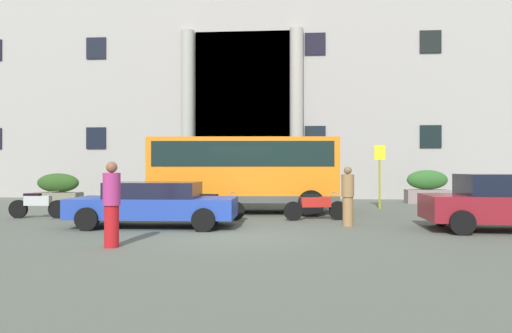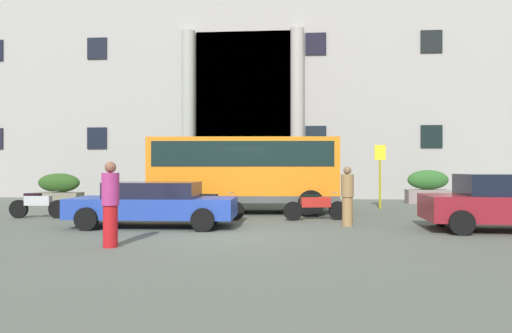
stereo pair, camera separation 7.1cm
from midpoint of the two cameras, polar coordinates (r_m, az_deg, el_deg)
ground_plane at (r=11.23m, az=-4.14°, el=-9.00°), size 80.00×64.00×0.12m
office_building_facade at (r=29.10m, az=0.88°, el=11.41°), size 37.41×9.61×14.99m
orange_minibus at (r=16.57m, az=-1.65°, el=-0.25°), size 6.83×3.04×2.74m
bus_stop_sign at (r=18.83m, az=15.33°, el=-0.35°), size 0.44×0.08×2.58m
hedge_planter_far_east at (r=22.21m, az=-7.77°, el=-2.44°), size 1.74×1.00×1.61m
hedge_planter_east at (r=24.07m, az=-23.93°, el=-2.51°), size 2.19×0.87×1.39m
hedge_planter_far_west at (r=22.38m, az=20.85°, el=-2.49°), size 1.95×0.77×1.56m
white_taxi_kerbside at (r=12.98m, az=-12.97°, el=-4.58°), size 4.59×1.97×1.26m
parked_estate_mid at (r=13.52m, az=28.96°, el=-3.99°), size 4.13×2.20×1.50m
motorcycle_near_kerb at (r=14.36m, az=7.31°, el=-4.98°), size 2.05×0.64×0.89m
scooter_by_planter at (r=14.46m, az=-5.53°, el=-4.96°), size 1.94×0.59×0.89m
motorcycle_far_end at (r=16.50m, az=-26.22°, el=-4.35°), size 1.92×0.55×0.89m
pedestrian_child_trailing at (r=9.90m, az=-18.07°, el=-4.54°), size 0.36×0.36×1.80m
pedestrian_woman_with_bag at (r=13.08m, az=11.44°, el=-3.70°), size 0.36×0.36×1.70m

